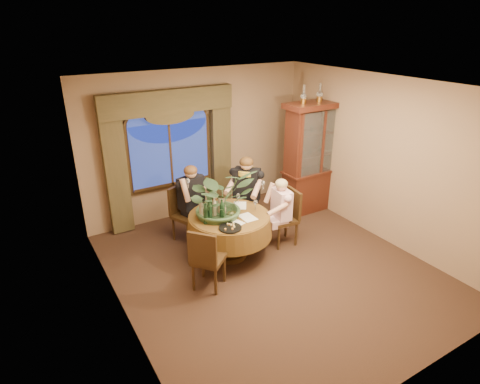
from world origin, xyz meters
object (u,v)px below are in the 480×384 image
person_scarf (247,194)px  stoneware_vase (222,206)px  chair_back_right (243,206)px  chair_back (187,215)px  oil_lamp_right (335,91)px  oil_lamp_left (304,94)px  chair_right (283,218)px  olive_bowl (232,214)px  person_back (191,202)px  wine_bottle_1 (210,205)px  person_pink (281,213)px  oil_lamp_center (320,93)px  wine_bottle_0 (214,208)px  centerpiece_plant (219,175)px  wine_bottle_4 (206,214)px  wine_bottle_3 (201,210)px  wine_bottle_5 (222,209)px  chair_front_left (209,257)px  wine_bottle_2 (210,210)px  dining_table (229,236)px  china_cabinet (315,157)px

person_scarf → stoneware_vase: size_ratio=5.29×
chair_back_right → chair_back: same height
oil_lamp_right → stoneware_vase: (-2.81, -0.63, -1.47)m
oil_lamp_left → stoneware_vase: size_ratio=1.26×
chair_right → stoneware_vase: (-1.07, 0.21, 0.40)m
chair_back → olive_bowl: 1.04m
chair_right → person_back: person_back is taller
oil_lamp_right → wine_bottle_1: size_ratio=1.03×
chair_back → person_pink: (1.29, -0.99, 0.13)m
oil_lamp_left → chair_right: size_ratio=0.35×
oil_lamp_center → wine_bottle_0: (-2.59, -0.67, -1.44)m
chair_back_right → wine_bottle_1: bearing=72.8°
centerpiece_plant → olive_bowl: centerpiece_plant is taller
person_scarf → stoneware_vase: (-0.78, -0.51, 0.17)m
oil_lamp_left → wine_bottle_4: oil_lamp_left is taller
chair_back_right → person_pink: (0.28, -0.78, 0.13)m
wine_bottle_3 → stoneware_vase: bearing=2.3°
person_scarf → wine_bottle_4: size_ratio=4.32×
oil_lamp_center → wine_bottle_3: (-2.79, -0.64, -1.44)m
centerpiece_plant → wine_bottle_5: bearing=-107.4°
oil_lamp_right → person_scarf: bearing=-176.7°
chair_front_left → stoneware_vase: 0.96m
person_scarf → wine_bottle_1: size_ratio=4.32×
olive_bowl → wine_bottle_4: bearing=-177.4°
chair_front_left → person_back: 1.52m
stoneware_vase → centerpiece_plant: size_ratio=0.23×
oil_lamp_right → wine_bottle_2: oil_lamp_right is taller
oil_lamp_left → oil_lamp_center: (0.38, 0.00, 0.00)m
chair_front_left → oil_lamp_left: bearing=75.7°
dining_table → person_scarf: bearing=41.0°
china_cabinet → person_back: bearing=176.3°
chair_right → chair_back: same height
person_back → olive_bowl: (0.28, -0.95, 0.10)m
wine_bottle_3 → china_cabinet: bearing=12.9°
person_pink → wine_bottle_4: bearing=95.8°
chair_front_left → person_scarf: 1.80m
china_cabinet → centerpiece_plant: china_cabinet is taller
chair_front_left → stoneware_vase: bearing=98.4°
wine_bottle_0 → person_scarf: bearing=30.8°
olive_bowl → wine_bottle_4: (-0.48, -0.02, 0.14)m
chair_back_right → olive_bowl: bearing=93.6°
wine_bottle_4 → wine_bottle_0: bearing=31.0°
person_scarf → chair_back_right: bearing=12.4°
oil_lamp_right → oil_lamp_center: bearing=180.0°
chair_right → chair_back: bearing=60.8°
centerpiece_plant → wine_bottle_2: 0.55m
dining_table → china_cabinet: bearing=17.2°
stoneware_vase → wine_bottle_5: (-0.08, -0.16, 0.03)m
oil_lamp_center → wine_bottle_3: bearing=-167.1°
oil_lamp_left → person_scarf: size_ratio=0.24×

